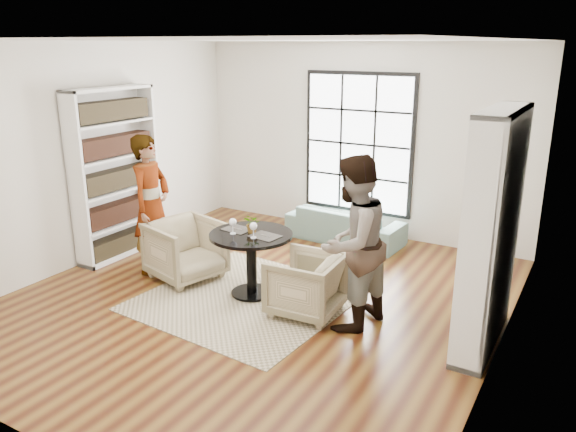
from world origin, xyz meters
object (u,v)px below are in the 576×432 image
Objects in this scene: person_right at (352,244)px; wine_glass_right at (253,227)px; armchair_left at (186,250)px; wine_glass_left at (233,223)px; pedestal_table at (251,251)px; armchair_right at (306,285)px; sofa at (345,224)px; person_left at (151,205)px; flower_centerpiece at (253,224)px.

person_right is 1.24m from wine_glass_right.
armchair_left is 4.45× the size of wine_glass_right.
armchair_left is 1.02m from wine_glass_left.
pedestal_table is 1.41m from person_right.
pedestal_table is 0.84m from armchair_right.
armchair_left reaches higher than sofa.
person_left reaches higher than wine_glass_left.
wine_glass_right is (-1.23, -0.02, -0.01)m from person_right.
pedestal_table is 0.54× the size of person_left.
wine_glass_left is at bearing 86.30° from sofa.
wine_glass_left is at bearing -77.94° from person_right.
armchair_right is at bearing 0.79° from wine_glass_left.
armchair_left is 2.45m from person_right.
sofa is 2.66m from armchair_left.
wine_glass_right is at bearing 93.00° from sofa.
armchair_right is at bearing -77.78° from armchair_left.
person_left is 9.62× the size of wine_glass_right.
pedestal_table is at bearing 34.68° from wine_glass_left.
person_left is at bearing -80.61° from person_right.
flower_centerpiece is (-1.35, 0.14, -0.04)m from person_right.
sofa is 9.39× the size of wine_glass_right.
person_right is at bearing -4.55° from pedestal_table.
armchair_right is at bearing 108.44° from sofa.
armchair_left is 4.39× the size of wine_glass_left.
armchair_right is at bearing -9.81° from flower_centerpiece.
sofa is 2.61m from wine_glass_left.
person_right is at bearing -5.85° from flower_centerpiece.
flower_centerpiece reaches higher than armchair_left.
wine_glass_left is (1.40, -0.12, 0.01)m from person_left.
sofa is at bearing 88.96° from wine_glass_right.
person_right is 1.53m from wine_glass_left.
armchair_right is 0.42× the size of person_left.
person_left reaches higher than armchair_left.
person_right is (2.93, -0.11, 0.02)m from person_left.
person_left reaches higher than armchair_right.
pedestal_table is at bearing -100.79° from armchair_right.
sofa is 2.59m from wine_glass_right.
person_right is 9.81× the size of wine_glass_right.
armchair_left is 3.76× the size of flower_centerpiece.
person_left is at bearing -179.02° from flower_centerpiece.
armchair_right is 3.38× the size of flower_centerpiece.
wine_glass_left is at bearing -140.21° from flower_centerpiece.
wine_glass_left is at bearing 179.47° from wine_glass_right.
armchair_right is (1.83, -0.11, -0.04)m from armchair_left.
armchair_left is at bearing -81.11° from person_right.
sofa is at bearing -10.98° from armchair_left.
armchair_right is at bearing -101.60° from person_left.
wine_glass_left is at bearing -145.32° from pedestal_table.
person_right is at bearing 0.50° from wine_glass_left.
wine_glass_left is at bearing -92.37° from armchair_right.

